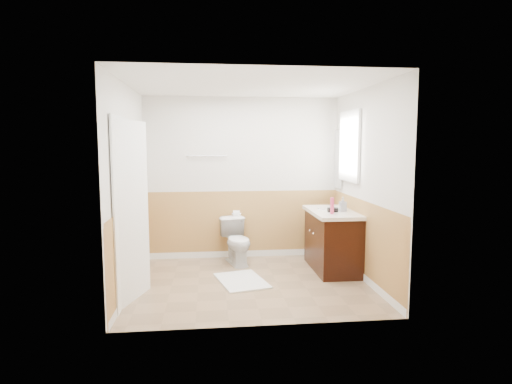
{
  "coord_description": "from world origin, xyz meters",
  "views": [
    {
      "loc": [
        -0.51,
        -5.25,
        1.77
      ],
      "look_at": [
        0.1,
        0.25,
        1.15
      ],
      "focal_mm": 29.61,
      "sensor_mm": 36.0,
      "label": 1
    }
  ],
  "objects": [
    {
      "name": "window_glass",
      "position": [
        1.49,
        0.59,
        1.75
      ],
      "size": [
        0.01,
        0.7,
        0.9
      ],
      "primitive_type": "cube",
      "color": "white",
      "rests_on": "wall_right"
    },
    {
      "name": "door",
      "position": [
        -1.4,
        -0.45,
        1.02
      ],
      "size": [
        0.29,
        0.78,
        2.04
      ],
      "primitive_type": "cube",
      "rotation": [
        0.0,
        0.0,
        -0.31
      ],
      "color": "white",
      "rests_on": "wall_left"
    },
    {
      "name": "window_frame",
      "position": [
        1.47,
        0.59,
        1.75
      ],
      "size": [
        0.04,
        0.8,
        1.0
      ],
      "primitive_type": "cube",
      "color": "white",
      "rests_on": "wall_right"
    },
    {
      "name": "wainscot_left",
      "position": [
        -1.49,
        0.0,
        0.5
      ],
      "size": [
        0.0,
        2.6,
        2.6
      ],
      "primitive_type": "plane",
      "rotation": [
        1.57,
        0.0,
        1.57
      ],
      "color": "tan",
      "rests_on": "floor"
    },
    {
      "name": "countertop",
      "position": [
        1.2,
        0.46,
        0.83
      ],
      "size": [
        0.6,
        1.15,
        0.05
      ],
      "primitive_type": "cube",
      "color": "white",
      "rests_on": "vanity_cabinet"
    },
    {
      "name": "wainscot_back",
      "position": [
        0.0,
        1.29,
        0.5
      ],
      "size": [
        3.0,
        0.0,
        3.0
      ],
      "primitive_type": "plane",
      "rotation": [
        1.57,
        0.0,
        0.0
      ],
      "color": "tan",
      "rests_on": "floor"
    },
    {
      "name": "wall_front",
      "position": [
        0.0,
        -1.3,
        1.25
      ],
      "size": [
        3.0,
        0.0,
        3.0
      ],
      "primitive_type": "plane",
      "rotation": [
        -1.57,
        0.0,
        0.0
      ],
      "color": "silver",
      "rests_on": "floor"
    },
    {
      "name": "towel_bar",
      "position": [
        -0.55,
        1.25,
        1.6
      ],
      "size": [
        0.62,
        0.02,
        0.02
      ],
      "primitive_type": "cylinder",
      "rotation": [
        0.0,
        1.57,
        0.0
      ],
      "color": "silver",
      "rests_on": "wall_back"
    },
    {
      "name": "tp_holder_bar",
      "position": [
        -0.1,
        1.23,
        0.7
      ],
      "size": [
        0.14,
        0.02,
        0.02
      ],
      "primitive_type": "cylinder",
      "rotation": [
        0.0,
        1.57,
        0.0
      ],
      "color": "silver",
      "rests_on": "wall_back"
    },
    {
      "name": "toilet",
      "position": [
        -0.11,
        0.91,
        0.34
      ],
      "size": [
        0.53,
        0.73,
        0.68
      ],
      "primitive_type": "imported",
      "rotation": [
        0.0,
        0.0,
        0.24
      ],
      "color": "white",
      "rests_on": "floor"
    },
    {
      "name": "wall_left",
      "position": [
        -1.5,
        0.0,
        1.25
      ],
      "size": [
        0.0,
        3.0,
        3.0
      ],
      "primitive_type": "plane",
      "rotation": [
        1.57,
        0.0,
        1.57
      ],
      "color": "silver",
      "rests_on": "floor"
    },
    {
      "name": "wall_right",
      "position": [
        1.5,
        0.0,
        1.25
      ],
      "size": [
        0.0,
        3.0,
        3.0
      ],
      "primitive_type": "plane",
      "rotation": [
        1.57,
        0.0,
        -1.57
      ],
      "color": "silver",
      "rests_on": "floor"
    },
    {
      "name": "bath_mat",
      "position": [
        -0.11,
        0.07,
        0.01
      ],
      "size": [
        0.73,
        0.91,
        0.02
      ],
      "primitive_type": "cube",
      "rotation": [
        0.0,
        0.0,
        0.24
      ],
      "color": "white",
      "rests_on": "floor"
    },
    {
      "name": "hair_dryer_body",
      "position": [
        1.16,
        0.31,
        0.89
      ],
      "size": [
        0.14,
        0.07,
        0.07
      ],
      "primitive_type": "cylinder",
      "rotation": [
        0.0,
        1.57,
        0.0
      ],
      "color": "black",
      "rests_on": "countertop"
    },
    {
      "name": "wainscot_front",
      "position": [
        0.0,
        -1.29,
        0.5
      ],
      "size": [
        3.0,
        0.0,
        3.0
      ],
      "primitive_type": "plane",
      "rotation": [
        -1.57,
        0.0,
        0.0
      ],
      "color": "tan",
      "rests_on": "floor"
    },
    {
      "name": "wainscot_right",
      "position": [
        1.49,
        0.0,
        0.5
      ],
      "size": [
        0.0,
        2.6,
        2.6
      ],
      "primitive_type": "plane",
      "rotation": [
        1.57,
        0.0,
        -1.57
      ],
      "color": "tan",
      "rests_on": "floor"
    },
    {
      "name": "mirror_panel",
      "position": [
        1.48,
        1.1,
        1.55
      ],
      "size": [
        0.02,
        0.35,
        0.9
      ],
      "primitive_type": "cube",
      "color": "silver",
      "rests_on": "wall_right"
    },
    {
      "name": "vanity_knob_right",
      "position": [
        0.91,
        0.56,
        0.55
      ],
      "size": [
        0.03,
        0.03,
        0.03
      ],
      "primitive_type": "sphere",
      "color": "#BABAC1",
      "rests_on": "vanity_cabinet"
    },
    {
      "name": "hair_dryer_handle",
      "position": [
        1.13,
        0.32,
        0.86
      ],
      "size": [
        0.03,
        0.03,
        0.07
      ],
      "primitive_type": "cylinder",
      "color": "black",
      "rests_on": "countertop"
    },
    {
      "name": "vanity_cabinet",
      "position": [
        1.21,
        0.46,
        0.4
      ],
      "size": [
        0.55,
        1.1,
        0.8
      ],
      "primitive_type": "cube",
      "color": "black",
      "rests_on": "floor"
    },
    {
      "name": "vanity_knob_left",
      "position": [
        0.91,
        0.36,
        0.55
      ],
      "size": [
        0.03,
        0.03,
        0.03
      ],
      "primitive_type": "sphere",
      "color": "silver",
      "rests_on": "vanity_cabinet"
    },
    {
      "name": "door_knob",
      "position": [
        -1.34,
        -0.12,
        0.95
      ],
      "size": [
        0.06,
        0.06,
        0.06
      ],
      "primitive_type": "sphere",
      "color": "silver",
      "rests_on": "door"
    },
    {
      "name": "tp_sheet",
      "position": [
        -0.1,
        1.23,
        0.59
      ],
      "size": [
        0.1,
        0.01,
        0.16
      ],
      "primitive_type": "cube",
      "color": "white",
      "rests_on": "tp_roll"
    },
    {
      "name": "faucet",
      "position": [
        1.39,
        0.61,
        0.92
      ],
      "size": [
        0.02,
        0.02,
        0.14
      ],
      "primitive_type": "cylinder",
      "color": "white",
      "rests_on": "countertop"
    },
    {
      "name": "tp_roll",
      "position": [
        -0.1,
        1.23,
        0.7
      ],
      "size": [
        0.1,
        0.11,
        0.11
      ],
      "primitive_type": "cylinder",
      "rotation": [
        0.0,
        1.57,
        0.0
      ],
      "color": "white",
      "rests_on": "tp_holder_bar"
    },
    {
      "name": "wall_back",
      "position": [
        0.0,
        1.3,
        1.25
      ],
      "size": [
        3.0,
        0.0,
        3.0
      ],
      "primitive_type": "plane",
      "rotation": [
        1.57,
        0.0,
        0.0
      ],
      "color": "silver",
      "rests_on": "floor"
    },
    {
      "name": "lotion_bottle",
      "position": [
        1.11,
        0.17,
        0.96
      ],
      "size": [
        0.05,
        0.05,
        0.22
      ],
      "primitive_type": "cylinder",
      "color": "#CA345D",
      "rests_on": "countertop"
    },
    {
      "name": "door_frame",
      "position": [
        -1.48,
        -0.45,
        1.03
      ],
      "size": [
        0.02,
        0.92,
        2.1
      ],
      "primitive_type": "cube",
      "color": "white",
      "rests_on": "wall_left"
    },
    {
      "name": "floor",
      "position": [
        0.0,
        0.0,
        0.0
      ],
      "size": [
        3.0,
        3.0,
        0.0
      ],
      "primitive_type": "plane",
      "color": "#8C7051",
      "rests_on": "ground"
    },
    {
      "name": "ceiling",
      "position": [
        0.0,
        0.0,
        2.5
      ],
      "size": [
        3.0,
        3.0,
        0.0
      ],
      "primitive_type": "plane",
      "rotation": [
        3.14,
        0.0,
        0.0
      ],
      "color": "white",
      "rests_on": "floor"
    },
    {
      "name": "soap_dispenser",
      "position": [
        1.33,
        0.39,
        0.95
      ],
      "size": [
        0.09,
        0.09,
        0.2
      ],
      "primitive_type": "imported",
      "rotation": [
        0.0,
        0.0,
        -0.02
      ],
      "color": "gray",
      "rests_on": "countertop"
    },
    {
      "name": "sink_basin",
      "position": [
        1.21,
        0.61,
        0.86
      ],
      "size": [
        0.36,
        0.36,
        0.02
      ],
      "primitive_type": "cylinder",
      "color": "white",
      "rests_on": "countertop"
    }
  ]
}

